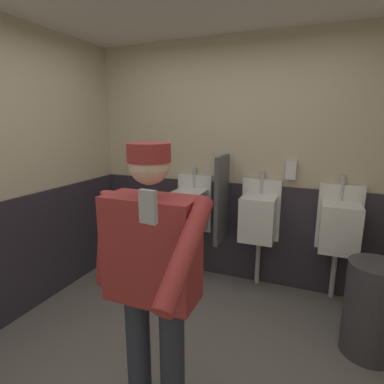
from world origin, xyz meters
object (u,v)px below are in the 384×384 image
(urinal_right, at_px, (339,226))
(cell_phone, at_px, (148,207))
(urinal_left, at_px, (191,210))
(soap_dispenser, at_px, (291,170))
(trash_bin, at_px, (371,309))
(urinal_middle, at_px, (259,217))
(person, at_px, (152,269))

(urinal_right, xyz_separation_m, cell_phone, (-0.74, -2.22, 0.68))
(urinal_left, height_order, urinal_right, same)
(urinal_right, xyz_separation_m, soap_dispenser, (-0.47, 0.12, 0.49))
(cell_phone, bearing_deg, soap_dispenser, 90.22)
(urinal_left, distance_m, urinal_right, 1.50)
(urinal_left, relative_size, cell_phone, 11.27)
(trash_bin, bearing_deg, urinal_middle, 146.01)
(trash_bin, bearing_deg, cell_phone, -121.47)
(urinal_middle, bearing_deg, trash_bin, -33.99)
(urinal_middle, distance_m, cell_phone, 2.32)
(urinal_right, height_order, soap_dispenser, soap_dispenser)
(cell_phone, bearing_deg, trash_bin, 65.24)
(person, xyz_separation_m, cell_phone, (0.29, -0.50, 0.50))
(urinal_left, height_order, soap_dispenser, soap_dispenser)
(cell_phone, bearing_deg, urinal_right, 78.26)
(cell_phone, bearing_deg, person, 126.30)
(urinal_right, distance_m, cell_phone, 2.44)
(cell_phone, relative_size, trash_bin, 0.15)
(person, height_order, trash_bin, person)
(trash_bin, xyz_separation_m, soap_dispenser, (-0.69, 0.77, 0.90))
(urinal_middle, relative_size, person, 0.76)
(urinal_middle, height_order, cell_phone, cell_phone)
(urinal_middle, height_order, person, person)
(cell_phone, distance_m, soap_dispenser, 2.36)
(urinal_left, xyz_separation_m, cell_phone, (0.76, -2.22, 0.68))
(person, bearing_deg, urinal_middle, 80.89)
(urinal_right, xyz_separation_m, trash_bin, (0.22, -0.65, -0.41))
(person, height_order, soap_dispenser, person)
(urinal_left, relative_size, trash_bin, 1.70)
(person, xyz_separation_m, trash_bin, (1.24, 1.06, -0.59))
(urinal_left, bearing_deg, cell_phone, -71.08)
(person, relative_size, soap_dispenser, 9.01)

